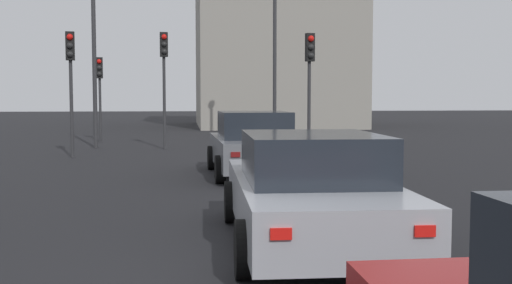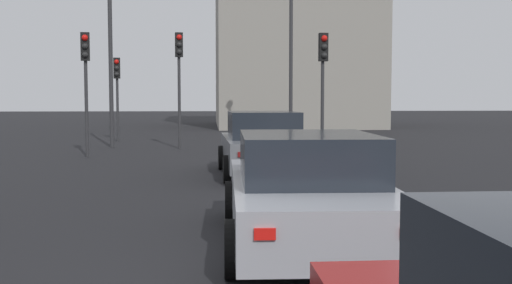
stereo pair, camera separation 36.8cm
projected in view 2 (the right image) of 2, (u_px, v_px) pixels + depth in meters
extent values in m
cube|color=slate|center=(262.00, 151.00, 15.22)|extent=(4.38, 1.95, 0.69)
cube|color=#1E232B|center=(263.00, 125.00, 14.96)|extent=(1.99, 1.68, 0.64)
cylinder|color=black|center=(291.00, 157.00, 16.67)|extent=(0.64, 0.23, 0.64)
cylinder|color=black|center=(223.00, 158.00, 16.48)|extent=(0.64, 0.23, 0.64)
cylinder|color=black|center=(309.00, 168.00, 14.00)|extent=(0.64, 0.23, 0.64)
cylinder|color=black|center=(228.00, 169.00, 13.81)|extent=(0.64, 0.23, 0.64)
cube|color=maroon|center=(305.00, 154.00, 13.11)|extent=(0.03, 0.20, 0.11)
cube|color=maroon|center=(242.00, 155.00, 12.98)|extent=(0.03, 0.20, 0.11)
cube|color=#A8AAB2|center=(305.00, 201.00, 8.05)|extent=(4.85, 2.03, 0.63)
cube|color=#1E232B|center=(308.00, 157.00, 7.77)|extent=(2.21, 1.72, 0.59)
cylinder|color=black|center=(353.00, 201.00, 9.59)|extent=(0.65, 0.24, 0.64)
cylinder|color=black|center=(232.00, 202.00, 9.50)|extent=(0.65, 0.24, 0.64)
cylinder|color=black|center=(409.00, 247.00, 6.63)|extent=(0.65, 0.24, 0.64)
cylinder|color=black|center=(235.00, 249.00, 6.54)|extent=(0.65, 0.24, 0.64)
cube|color=red|center=(411.00, 233.00, 5.67)|extent=(0.04, 0.20, 0.11)
cube|color=red|center=(265.00, 234.00, 5.61)|extent=(0.04, 0.20, 0.11)
cylinder|color=#2D2D30|center=(179.00, 103.00, 22.98)|extent=(0.11, 0.11, 3.43)
cube|color=black|center=(179.00, 45.00, 22.76)|extent=(0.24, 0.30, 0.90)
sphere|color=red|center=(179.00, 37.00, 22.63)|extent=(0.20, 0.20, 0.20)
sphere|color=black|center=(179.00, 45.00, 22.65)|extent=(0.20, 0.20, 0.20)
sphere|color=black|center=(179.00, 52.00, 22.67)|extent=(0.20, 0.20, 0.20)
cylinder|color=#2D2D30|center=(86.00, 109.00, 19.84)|extent=(0.11, 0.11, 3.11)
cube|color=black|center=(85.00, 47.00, 19.64)|extent=(0.24, 0.31, 0.90)
sphere|color=red|center=(85.00, 38.00, 19.51)|extent=(0.20, 0.20, 0.20)
sphere|color=black|center=(85.00, 46.00, 19.53)|extent=(0.20, 0.20, 0.20)
sphere|color=black|center=(85.00, 55.00, 19.55)|extent=(0.20, 0.20, 0.20)
cylinder|color=#2D2D30|center=(322.00, 109.00, 19.93)|extent=(0.11, 0.11, 3.10)
cube|color=black|center=(323.00, 47.00, 19.73)|extent=(0.22, 0.30, 0.90)
sphere|color=red|center=(324.00, 38.00, 19.60)|extent=(0.20, 0.20, 0.20)
sphere|color=black|center=(324.00, 47.00, 19.62)|extent=(0.20, 0.20, 0.20)
sphere|color=black|center=(324.00, 55.00, 19.64)|extent=(0.20, 0.20, 0.20)
cylinder|color=#2D2D30|center=(118.00, 110.00, 26.90)|extent=(0.11, 0.11, 2.75)
cube|color=black|center=(117.00, 68.00, 26.71)|extent=(0.22, 0.29, 0.90)
sphere|color=red|center=(117.00, 62.00, 26.58)|extent=(0.20, 0.20, 0.20)
sphere|color=black|center=(117.00, 68.00, 26.60)|extent=(0.20, 0.20, 0.20)
sphere|color=black|center=(117.00, 74.00, 26.62)|extent=(0.20, 0.20, 0.20)
cylinder|color=#2D2D30|center=(291.00, 46.00, 26.91)|extent=(0.16, 0.16, 8.37)
cylinder|color=#2D2D30|center=(111.00, 54.00, 23.49)|extent=(0.16, 0.16, 7.17)
cube|color=gray|center=(292.00, 30.00, 41.67)|extent=(12.32, 10.19, 12.94)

